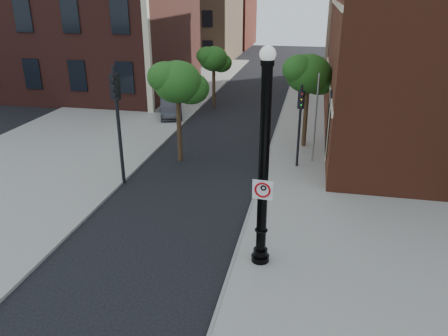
% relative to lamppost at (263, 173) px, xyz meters
% --- Properties ---
extents(ground, '(120.00, 120.00, 0.00)m').
position_rel_lamppost_xyz_m(ground, '(-2.89, -0.32, -3.14)').
color(ground, black).
rests_on(ground, ground).
extents(sidewalk_right, '(8.00, 60.00, 0.12)m').
position_rel_lamppost_xyz_m(sidewalk_right, '(3.11, 9.68, -3.08)').
color(sidewalk_right, gray).
rests_on(sidewalk_right, ground).
extents(sidewalk_left, '(10.00, 50.00, 0.12)m').
position_rel_lamppost_xyz_m(sidewalk_left, '(-11.89, 17.68, -3.08)').
color(sidewalk_left, gray).
rests_on(sidewalk_left, ground).
extents(curb_edge, '(0.10, 60.00, 0.14)m').
position_rel_lamppost_xyz_m(curb_edge, '(-0.84, 9.68, -3.07)').
color(curb_edge, gray).
rests_on(curb_edge, ground).
extents(bg_building_tan_a, '(12.00, 12.00, 12.00)m').
position_rel_lamppost_xyz_m(bg_building_tan_a, '(-14.89, 43.68, 2.86)').
color(bg_building_tan_a, '#8A6A4B').
rests_on(bg_building_tan_a, ground).
extents(bg_building_red, '(12.00, 12.00, 10.00)m').
position_rel_lamppost_xyz_m(bg_building_red, '(-14.89, 57.68, 1.86)').
color(bg_building_red, maroon).
rests_on(bg_building_red, ground).
extents(lamppost, '(0.58, 0.58, 6.80)m').
position_rel_lamppost_xyz_m(lamppost, '(0.00, 0.00, 0.00)').
color(lamppost, black).
rests_on(lamppost, ground).
extents(no_parking_sign, '(0.62, 0.10, 0.62)m').
position_rel_lamppost_xyz_m(no_parking_sign, '(0.01, -0.17, -0.45)').
color(no_parking_sign, white).
rests_on(no_parking_sign, ground).
extents(parked_car, '(2.64, 4.30, 1.34)m').
position_rel_lamppost_xyz_m(parked_car, '(-8.31, 16.32, -2.47)').
color(parked_car, '#2C2C31').
rests_on(parked_car, ground).
extents(traffic_signal_left, '(0.34, 0.43, 5.29)m').
position_rel_lamppost_xyz_m(traffic_signal_left, '(-6.88, 5.02, 0.42)').
color(traffic_signal_left, black).
rests_on(traffic_signal_left, ground).
extents(traffic_signal_right, '(0.32, 0.36, 4.13)m').
position_rel_lamppost_xyz_m(traffic_signal_right, '(0.73, 8.43, -0.36)').
color(traffic_signal_right, black).
rests_on(traffic_signal_right, ground).
extents(utility_pole, '(0.09, 0.09, 4.52)m').
position_rel_lamppost_xyz_m(utility_pole, '(1.46, 9.32, -0.88)').
color(utility_pole, '#999999').
rests_on(utility_pole, ground).
extents(street_tree_a, '(2.81, 2.54, 5.06)m').
position_rel_lamppost_xyz_m(street_tree_a, '(-5.17, 8.33, 0.85)').
color(street_tree_a, '#362115').
rests_on(street_tree_a, ground).
extents(street_tree_b, '(2.46, 2.22, 4.43)m').
position_rel_lamppost_xyz_m(street_tree_b, '(-5.98, 19.54, 0.35)').
color(street_tree_b, '#362115').
rests_on(street_tree_b, ground).
extents(street_tree_c, '(2.83, 2.56, 5.11)m').
position_rel_lamppost_xyz_m(street_tree_c, '(0.97, 11.64, 0.89)').
color(street_tree_c, '#362115').
rests_on(street_tree_c, ground).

